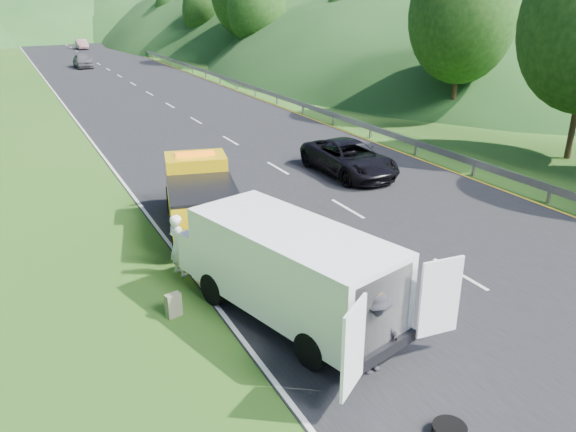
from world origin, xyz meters
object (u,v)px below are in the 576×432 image
child (263,280)px  passing_suv (348,174)px  worker (371,371)px  white_van (287,267)px  suitcase (173,305)px  tow_truck (200,195)px  woman (180,274)px

child → passing_suv: size_ratio=0.17×
worker → passing_suv: (7.34, 12.28, 0.00)m
white_van → suitcase: 3.04m
tow_truck → suitcase: tow_truck is taller
white_van → passing_suv: (7.94, 9.47, -1.38)m
woman → child: size_ratio=2.08×
worker → suitcase: size_ratio=3.11×
child → worker: (0.35, -4.83, 0.00)m
tow_truck → child: size_ratio=6.81×
woman → suitcase: woman is taller
tow_truck → woman: size_ratio=3.28×
child → passing_suv: passing_suv is taller
passing_suv → worker: bearing=-121.5°
white_van → passing_suv: 12.44m
tow_truck → worker: (0.63, -9.28, -1.20)m
tow_truck → child: tow_truck is taller
child → suitcase: size_ratio=1.43×
white_van → passing_suv: size_ratio=1.39×
worker → suitcase: bearing=125.4°
white_van → worker: white_van is taller
suitcase → passing_suv: bearing=38.0°
tow_truck → worker: tow_truck is taller
woman → suitcase: (-0.81, -2.13, 0.31)m
woman → child: (1.98, -1.40, 0.00)m
tow_truck → woman: (-1.70, -3.06, -1.20)m
white_van → woman: 4.08m
tow_truck → suitcase: bearing=-102.4°
tow_truck → white_van: 6.49m
white_van → worker: 3.18m
suitcase → passing_suv: passing_suv is taller
suitcase → passing_suv: (10.47, 8.18, -0.31)m
white_van → suitcase: (-2.53, 1.30, -1.07)m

